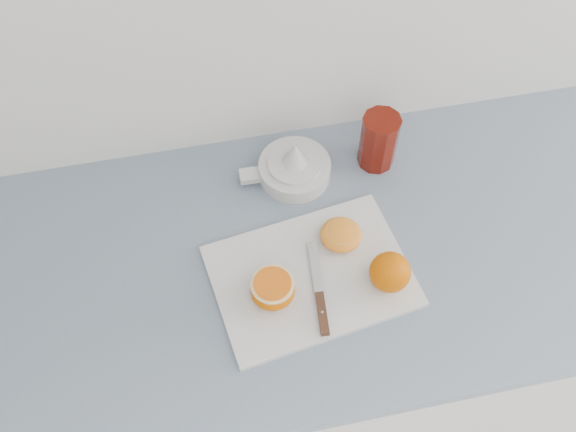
{
  "coord_description": "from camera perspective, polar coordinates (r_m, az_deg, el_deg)",
  "views": [
    {
      "loc": [
        -0.43,
        1.12,
        1.95
      ],
      "look_at": [
        -0.31,
        1.74,
        0.96
      ],
      "focal_mm": 40.0,
      "sensor_mm": 36.0,
      "label": 1
    }
  ],
  "objects": [
    {
      "name": "citrus_juicer",
      "position": [
        1.29,
        0.52,
        4.37
      ],
      "size": [
        0.19,
        0.15,
        0.1
      ],
      "color": "white",
      "rests_on": "counter"
    },
    {
      "name": "cutting_board",
      "position": [
        1.19,
        2.07,
        -5.35
      ],
      "size": [
        0.39,
        0.3,
        0.01
      ],
      "primitive_type": "cube",
      "rotation": [
        0.0,
        0.0,
        0.15
      ],
      "color": "silver",
      "rests_on": "counter"
    },
    {
      "name": "red_tumbler",
      "position": [
        1.31,
        8.04,
        6.5
      ],
      "size": [
        0.08,
        0.08,
        0.13
      ],
      "color": "#641107",
      "rests_on": "counter"
    },
    {
      "name": "half_orange",
      "position": [
        1.14,
        -1.37,
        -6.54
      ],
      "size": [
        0.08,
        0.08,
        0.05
      ],
      "color": "#E26600",
      "rests_on": "cutting_board"
    },
    {
      "name": "squeezed_shell",
      "position": [
        1.21,
        4.72,
        -1.65
      ],
      "size": [
        0.08,
        0.08,
        0.03
      ],
      "color": "orange",
      "rests_on": "cutting_board"
    },
    {
      "name": "paring_knife",
      "position": [
        1.15,
        2.95,
        -7.92
      ],
      "size": [
        0.03,
        0.19,
        0.01
      ],
      "color": "#4A2A1D",
      "rests_on": "cutting_board"
    },
    {
      "name": "whole_orange",
      "position": [
        1.15,
        9.05,
        -4.95
      ],
      "size": [
        0.07,
        0.07,
        0.07
      ],
      "color": "#E26600",
      "rests_on": "cutting_board"
    },
    {
      "name": "counter",
      "position": [
        1.63,
        4.79,
        -10.36
      ],
      "size": [
        2.45,
        0.64,
        0.89
      ],
      "color": "white",
      "rests_on": "ground"
    }
  ]
}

